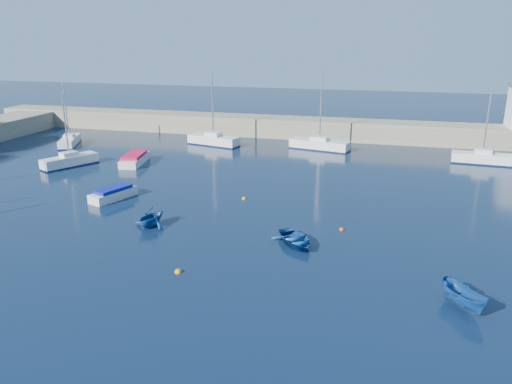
% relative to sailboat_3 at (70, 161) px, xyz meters
% --- Properties ---
extents(ground, '(220.00, 220.00, 0.00)m').
position_rel_sailboat_3_xyz_m(ground, '(22.50, -23.56, -0.63)').
color(ground, '#0C1B34').
rests_on(ground, ground).
extents(back_wall, '(96.00, 4.50, 2.60)m').
position_rel_sailboat_3_xyz_m(back_wall, '(22.50, 22.44, 0.67)').
color(back_wall, gray).
rests_on(back_wall, ground).
extents(sailboat_3, '(4.24, 6.13, 8.05)m').
position_rel_sailboat_3_xyz_m(sailboat_3, '(0.00, 0.00, 0.00)').
color(sailboat_3, silver).
rests_on(sailboat_3, ground).
extents(sailboat_4, '(3.94, 6.26, 8.01)m').
position_rel_sailboat_3_xyz_m(sailboat_4, '(-6.49, 9.42, -0.06)').
color(sailboat_4, silver).
rests_on(sailboat_4, ground).
extents(sailboat_5, '(7.16, 3.58, 9.14)m').
position_rel_sailboat_3_xyz_m(sailboat_5, '(11.45, 14.28, 0.05)').
color(sailboat_5, silver).
rests_on(sailboat_5, ground).
extents(sailboat_6, '(7.63, 3.59, 9.64)m').
position_rel_sailboat_3_xyz_m(sailboat_6, '(25.05, 15.24, 0.02)').
color(sailboat_6, silver).
rests_on(sailboat_6, ground).
extents(sailboat_7, '(6.48, 2.29, 8.49)m').
position_rel_sailboat_3_xyz_m(sailboat_7, '(43.46, 12.75, 0.03)').
color(sailboat_7, silver).
rests_on(sailboat_7, ground).
extents(motorboat_1, '(2.85, 4.56, 1.05)m').
position_rel_sailboat_3_xyz_m(motorboat_1, '(10.45, -8.91, -0.14)').
color(motorboat_1, silver).
rests_on(motorboat_1, ground).
extents(motorboat_2, '(2.93, 5.75, 1.13)m').
position_rel_sailboat_3_xyz_m(motorboat_2, '(6.24, 2.86, -0.10)').
color(motorboat_2, silver).
rests_on(motorboat_2, ground).
extents(dinghy_center, '(4.30, 4.55, 0.77)m').
position_rel_sailboat_3_xyz_m(dinghy_center, '(27.61, -14.62, -0.25)').
color(dinghy_center, navy).
rests_on(dinghy_center, ground).
extents(dinghy_left, '(3.14, 3.42, 1.53)m').
position_rel_sailboat_3_xyz_m(dinghy_left, '(16.53, -14.02, 0.13)').
color(dinghy_left, navy).
rests_on(dinghy_left, ground).
extents(dinghy_right, '(2.71, 3.32, 1.23)m').
position_rel_sailboat_3_xyz_m(dinghy_right, '(37.62, -20.46, -0.02)').
color(dinghy_right, navy).
rests_on(dinghy_right, ground).
extents(buoy_0, '(0.45, 0.45, 0.45)m').
position_rel_sailboat_3_xyz_m(buoy_0, '(21.53, -20.51, -0.63)').
color(buoy_0, orange).
rests_on(buoy_0, ground).
extents(buoy_1, '(0.38, 0.38, 0.38)m').
position_rel_sailboat_3_xyz_m(buoy_1, '(30.40, -11.08, -0.63)').
color(buoy_1, red).
rests_on(buoy_1, ground).
extents(buoy_3, '(0.39, 0.39, 0.39)m').
position_rel_sailboat_3_xyz_m(buoy_3, '(21.46, -6.02, -0.63)').
color(buoy_3, orange).
rests_on(buoy_3, ground).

